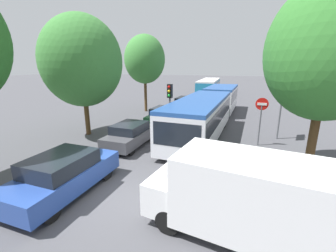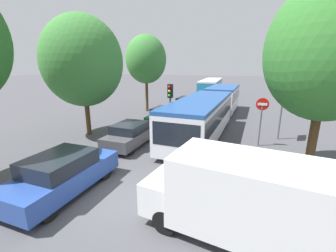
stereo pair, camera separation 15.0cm
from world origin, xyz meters
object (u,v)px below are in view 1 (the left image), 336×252
Objects in this scene: tree_left_mid at (82,61)px; queued_car_graphite at (131,134)px; city_bus_rear at (209,86)px; tree_right_near at (326,55)px; queued_car_green at (163,116)px; tree_left_far at (145,59)px; queued_car_black at (186,104)px; no_entry_sign at (261,114)px; queued_car_blue at (63,174)px; articulated_bus at (211,106)px; direction_sign_post at (282,99)px; traffic_light at (170,98)px; white_van at (245,195)px.

queued_car_graphite is at bearing -15.00° from tree_left_mid.
city_bus_rear is 26.91m from tree_right_near.
tree_right_near is at bearing -6.26° from tree_left_mid.
city_bus_rear is 19.50m from queued_car_green.
tree_right_near reaches higher than city_bus_rear.
tree_right_near is at bearing -38.74° from tree_left_far.
city_bus_rear is at bearing 0.81° from queued_car_black.
tree_left_mid is at bearing -81.69° from no_entry_sign.
queued_car_blue is at bearing -179.97° from queued_car_black.
tree_right_near is (8.76, -25.20, 3.54)m from city_bus_rear.
direction_sign_post is (4.66, -2.28, 1.10)m from articulated_bus.
tree_right_near reaches higher than tree_left_far.
tree_left_mid is 0.99× the size of tree_right_near.
queued_car_blue is 8.59m from tree_left_mid.
city_bus_rear reaches higher than queued_car_black.
tree_left_far is (-5.01, 6.76, 2.64)m from traffic_light.
articulated_bus is at bearing -23.15° from tree_left_far.
white_van reaches higher than queued_car_graphite.
tree_left_mid is (-4.10, 6.38, 4.05)m from queued_car_blue.
articulated_bus is 12.33m from white_van.
queued_car_green is at bearing 48.09° from tree_left_mid.
white_van is at bearing -129.37° from queued_car_graphite.
tree_right_near reaches higher than direction_sign_post.
tree_right_near is at bearing -164.27° from city_bus_rear.
no_entry_sign is (6.84, -22.20, 0.46)m from city_bus_rear.
tree_left_far is (-7.20, 3.08, 3.66)m from articulated_bus.
queued_car_graphite is at bearing 176.14° from city_bus_rear.
white_van is (6.25, -30.17, -0.17)m from city_bus_rear.
direction_sign_post is at bearing 15.41° from tree_left_mid.
direction_sign_post is at bearing 98.72° from tree_right_near.
tree_right_near reaches higher than traffic_light.
direction_sign_post reaches higher than traffic_light.
traffic_light reaches higher than queued_car_green.
white_van is 9.81m from traffic_light.
city_bus_rear is at bearing -0.12° from queued_car_graphite.
queued_car_graphite is (-0.23, 5.34, -0.08)m from queued_car_blue.
city_bus_rear is 2.63× the size of queued_car_blue.
tree_left_mid is 1.03× the size of tree_left_far.
tree_left_mid is (-5.24, -1.93, 2.32)m from traffic_light.
tree_left_far is (-3.64, 4.39, 4.44)m from queued_car_green.
tree_right_near is (7.58, -3.33, 2.46)m from traffic_light.
tree_left_far is at bearing 141.26° from tree_right_near.
tree_right_near is (8.95, -5.71, 4.26)m from queued_car_green.
articulated_bus is at bearing -15.19° from queued_car_blue.
tree_left_far is at bearing -12.41° from direction_sign_post.
no_entry_sign is at bearing 90.33° from traffic_light.
city_bus_rear is 3.20× the size of direction_sign_post.
tree_left_mid is at bearing 138.39° from queued_car_green.
no_entry_sign is at bearing 122.63° from tree_right_near.
direction_sign_post is 0.48× the size of tree_left_far.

